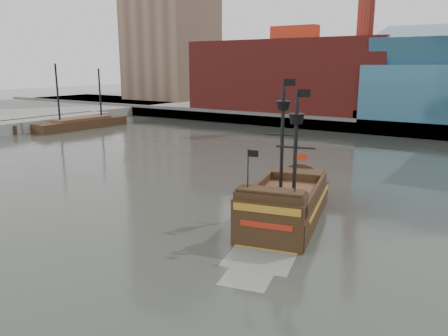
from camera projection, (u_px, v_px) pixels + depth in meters
The scene contains 6 objects.
ground at pixel (123, 278), 24.95m from camera, with size 400.00×400.00×0.00m, color #292C27.
promenade_far at pixel (416, 114), 99.98m from camera, with size 220.00×60.00×2.00m, color slate.
seawall at pixel (386, 128), 75.78m from camera, with size 220.00×1.00×2.60m, color #4C4C49.
pier at pixel (15, 127), 79.88m from camera, with size 6.00×40.00×2.00m, color slate.
pirate_ship at pixel (285, 208), 34.04m from camera, with size 7.99×16.25×11.68m.
docked_vessel at pixel (82, 124), 84.41m from camera, with size 5.31×19.10×12.84m.
Camera 1 is at (17.24, -16.07, 11.85)m, focal length 35.00 mm.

